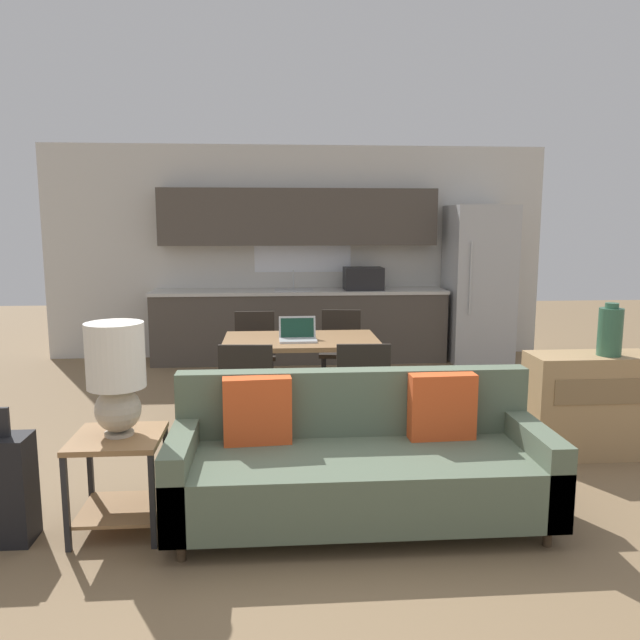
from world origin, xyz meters
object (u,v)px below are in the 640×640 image
Objects in this scene: dining_table at (301,346)px; couch at (358,463)px; dining_chair_far_left at (255,349)px; dining_chair_far_right at (341,347)px; side_table at (119,466)px; dining_chair_near_left at (248,388)px; laptop at (298,335)px; dining_chair_near_right at (362,387)px; credenza at (590,405)px; refrigerator at (478,283)px; table_lamp at (116,373)px; vase at (610,331)px.

couch is at bearing -82.72° from dining_table.
dining_chair_far_left reaches higher than dining_table.
side_table is at bearing -111.72° from dining_chair_far_right.
dining_table is 0.88m from dining_chair_near_left.
dining_chair_far_left is 2.61× the size of laptop.
dining_chair_far_left is at bearing -58.07° from dining_chair_near_right.
dining_chair_near_left is (-0.01, -1.50, 0.00)m from dining_chair_far_left.
dining_chair_near_right reaches higher than credenza.
dining_chair_far_right is (0.88, 1.55, 0.00)m from dining_chair_near_left.
dining_chair_far_right is at bearing -141.96° from refrigerator.
credenza is 3.12m from dining_chair_far_left.
dining_chair_near_left is 1.00× the size of dining_chair_far_right.
dining_chair_near_right is (0.86, -1.54, 0.00)m from dining_chair_far_left.
dining_table is 1.60× the size of dining_chair_near_left.
dining_chair_near_right is (1.54, 1.19, 0.11)m from side_table.
table_lamp is at bearing -119.29° from dining_table.
dining_chair_far_left is at bearing 75.97° from side_table.
credenza is 2.57m from dining_chair_near_left.
laptop reaches higher than credenza.
dining_chair_far_right is at bearing 3.49° from dining_chair_far_left.
refrigerator is 2.47m from dining_chair_far_right.
dining_table is 4.18× the size of laptop.
dining_chair_near_left is at bearing -132.49° from refrigerator.
table_lamp is 3.20m from dining_chair_far_right.
dining_table reaches higher than side_table.
refrigerator reaches higher than credenza.
refrigerator is at bearing 87.60° from vase.
dining_table is at bearing -115.70° from dining_chair_near_left.
vase is 2.70m from dining_chair_near_left.
refrigerator reaches higher than side_table.
dining_chair_far_left is 1.00× the size of dining_chair_near_left.
credenza is 2.87× the size of laptop.
vase is (0.09, -0.04, 0.56)m from credenza.
dining_chair_near_left is 0.84m from laptop.
dining_table is at bearing -135.68° from refrigerator.
refrigerator reaches higher than dining_table.
vase is 0.46× the size of dining_chair_near_right.
vase is at bearing 15.03° from side_table.
refrigerator is 2.30× the size of dining_chair_near_right.
table_lamp reaches higher than side_table.
dining_table is at bearing -111.33° from dining_chair_far_right.
refrigerator reaches higher than table_lamp.
laptop is at bearing -116.35° from dining_chair_near_left.
dining_chair_far_right is at bearing 133.04° from vase.
dining_chair_far_right is at bearing 61.16° from dining_table.
dining_chair_far_left is at bearing -85.59° from dining_chair_near_left.
refrigerator reaches higher than dining_chair_far_right.
laptop is (-0.46, 0.71, 0.29)m from dining_chair_near_right.
vase is at bearing 177.28° from dining_chair_near_left.
table_lamp is at bearing 45.63° from side_table.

